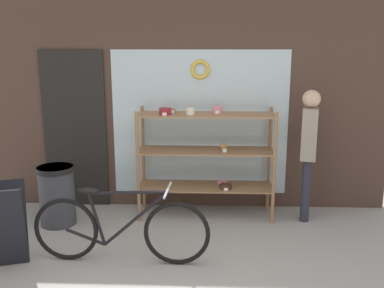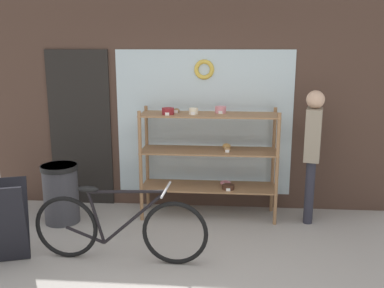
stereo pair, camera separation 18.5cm
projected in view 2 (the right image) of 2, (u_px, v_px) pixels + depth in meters
storefront_facade at (186, 66)px, 5.51m from camera, size 5.36×0.13×3.91m
display_case at (208, 151)px, 5.35m from camera, size 1.70×0.48×1.41m
bicycle at (119, 228)px, 4.31m from camera, size 1.80×0.46×0.80m
pedestrian at (312, 146)px, 5.14m from camera, size 0.25×0.35×1.64m
trash_bin at (61, 191)px, 5.26m from camera, size 0.45×0.45×0.73m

